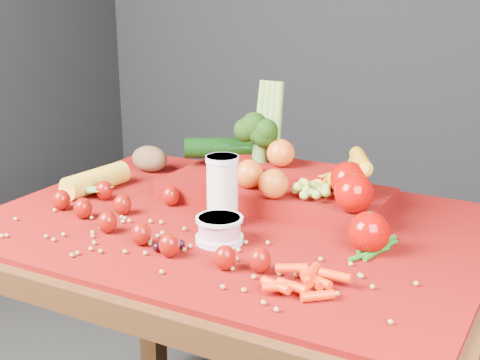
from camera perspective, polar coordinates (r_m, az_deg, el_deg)
The scene contains 12 objects.
table at distance 1.47m, azimuth -0.37°, elevation -7.45°, with size 1.10×0.80×0.75m.
red_cloth at distance 1.43m, azimuth -0.38°, elevation -3.79°, with size 1.05×0.75×0.01m, color #6F0309.
milk_glass at distance 1.39m, azimuth -1.51°, elevation -0.71°, with size 0.07×0.07×0.15m.
yogurt_bowl at distance 1.32m, azimuth -1.76°, elevation -4.18°, with size 0.10×0.10×0.05m.
strawberry_scatter at distance 1.39m, azimuth -8.52°, elevation -3.24°, with size 0.58×0.28×0.05m.
dark_grape_cluster at distance 1.29m, azimuth -6.11°, elevation -5.49°, with size 0.06×0.05×0.03m, color black, non-canonical shape.
soybean_scatter at distance 1.27m, azimuth -4.77°, elevation -6.19°, with size 0.84×0.24×0.01m, color olive, non-canonical shape.
corn_ear at distance 1.63m, azimuth -12.62°, elevation -0.59°, with size 0.20×0.24×0.06m.
potato at distance 1.80m, azimuth -7.72°, elevation 1.80°, with size 0.10×0.07×0.07m, color brown.
baby_carrot_pile at distance 1.14m, azimuth 6.03°, elevation -8.58°, with size 0.17×0.17×0.03m, color red, non-canonical shape.
green_bean_pile at distance 1.31m, azimuth 11.83°, elevation -5.82°, with size 0.14×0.12×0.01m, color #1C5F15, non-canonical shape.
produce_mound at distance 1.52m, azimuth 3.94°, elevation 0.00°, with size 0.60×0.38×0.27m.
Camera 1 is at (0.65, -1.17, 1.27)m, focal length 50.00 mm.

